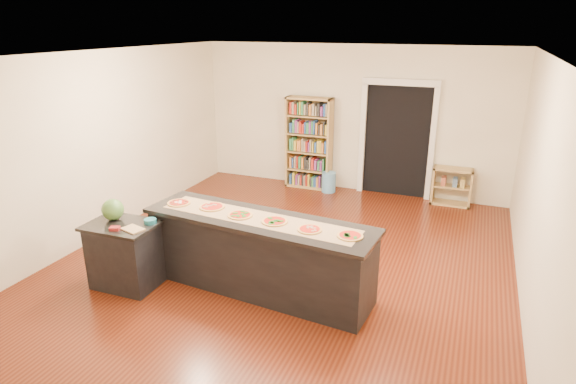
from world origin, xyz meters
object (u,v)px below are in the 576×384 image
at_px(bookshelf, 309,143).
at_px(watermelon, 113,210).
at_px(waste_bin, 329,182).
at_px(low_shelf, 452,186).
at_px(kitchen_island, 259,254).
at_px(side_counter, 125,255).

relative_size(bookshelf, watermelon, 6.71).
relative_size(bookshelf, waste_bin, 4.54).
relative_size(low_shelf, watermelon, 2.57).
height_order(kitchen_island, waste_bin, kitchen_island).
bearing_deg(bookshelf, low_shelf, 0.26).
distance_m(kitchen_island, bookshelf, 4.08).
xyz_separation_m(kitchen_island, low_shelf, (2.00, 4.00, -0.14)).
relative_size(side_counter, bookshelf, 0.47).
height_order(kitchen_island, bookshelf, bookshelf).
distance_m(bookshelf, waste_bin, 0.86).
bearing_deg(waste_bin, side_counter, -106.83).
bearing_deg(bookshelf, watermelon, -102.90).
xyz_separation_m(bookshelf, watermelon, (-1.02, -4.44, 0.07)).
height_order(bookshelf, watermelon, bookshelf).
xyz_separation_m(side_counter, low_shelf, (3.61, 4.53, -0.08)).
bearing_deg(waste_bin, low_shelf, 3.89).
bearing_deg(side_counter, waste_bin, 72.04).
bearing_deg(bookshelf, side_counter, -100.62).
distance_m(waste_bin, watermelon, 4.62).
relative_size(waste_bin, watermelon, 1.48).
height_order(kitchen_island, low_shelf, kitchen_island).
distance_m(side_counter, low_shelf, 5.79).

